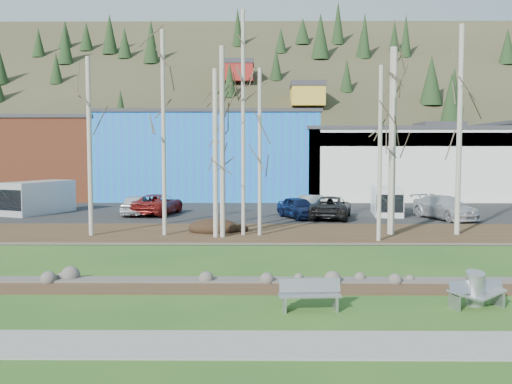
{
  "coord_description": "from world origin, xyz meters",
  "views": [
    {
      "loc": [
        -1.2,
        -16.77,
        4.63
      ],
      "look_at": [
        -1.44,
        12.51,
        2.5
      ],
      "focal_mm": 40.0,
      "sensor_mm": 36.0,
      "label": 1
    }
  ],
  "objects_px": {
    "car_4": "(331,207)",
    "van_grey": "(36,198)",
    "litter_bin": "(475,290)",
    "car_0": "(137,205)",
    "car_2": "(299,208)",
    "van_white": "(387,201)",
    "bench_intact": "(310,295)",
    "car_3": "(312,205)",
    "bench_damaged": "(476,294)",
    "car_5": "(445,208)",
    "car_1": "(158,204)"
  },
  "relations": [
    {
      "from": "car_0",
      "to": "car_1",
      "type": "xyz_separation_m",
      "value": [
        1.39,
        0.27,
        0.0
      ]
    },
    {
      "from": "car_1",
      "to": "van_grey",
      "type": "bearing_deg",
      "value": 7.07
    },
    {
      "from": "bench_intact",
      "to": "car_3",
      "type": "distance_m",
      "value": 23.7
    },
    {
      "from": "car_4",
      "to": "bench_intact",
      "type": "bearing_deg",
      "value": 93.0
    },
    {
      "from": "car_1",
      "to": "car_2",
      "type": "bearing_deg",
      "value": 178.23
    },
    {
      "from": "bench_damaged",
      "to": "van_white",
      "type": "bearing_deg",
      "value": 70.34
    },
    {
      "from": "van_white",
      "to": "car_2",
      "type": "bearing_deg",
      "value": -155.51
    },
    {
      "from": "van_grey",
      "to": "car_3",
      "type": "bearing_deg",
      "value": 21.71
    },
    {
      "from": "car_0",
      "to": "car_4",
      "type": "relative_size",
      "value": 0.8
    },
    {
      "from": "car_1",
      "to": "bench_intact",
      "type": "bearing_deg",
      "value": 120.56
    },
    {
      "from": "bench_intact",
      "to": "car_5",
      "type": "height_order",
      "value": "car_5"
    },
    {
      "from": "car_3",
      "to": "van_white",
      "type": "distance_m",
      "value": 5.21
    },
    {
      "from": "car_1",
      "to": "van_grey",
      "type": "relative_size",
      "value": 0.92
    },
    {
      "from": "bench_intact",
      "to": "car_5",
      "type": "distance_m",
      "value": 23.53
    },
    {
      "from": "car_2",
      "to": "car_3",
      "type": "height_order",
      "value": "car_2"
    },
    {
      "from": "car_4",
      "to": "van_grey",
      "type": "xyz_separation_m",
      "value": [
        -20.62,
        2.63,
        0.41
      ]
    },
    {
      "from": "litter_bin",
      "to": "car_5",
      "type": "bearing_deg",
      "value": 74.52
    },
    {
      "from": "car_3",
      "to": "car_4",
      "type": "bearing_deg",
      "value": 131.93
    },
    {
      "from": "car_3",
      "to": "car_4",
      "type": "relative_size",
      "value": 0.8
    },
    {
      "from": "bench_damaged",
      "to": "car_5",
      "type": "relative_size",
      "value": 0.35
    },
    {
      "from": "bench_intact",
      "to": "car_0",
      "type": "height_order",
      "value": "car_0"
    },
    {
      "from": "van_white",
      "to": "car_1",
      "type": "bearing_deg",
      "value": -173.51
    },
    {
      "from": "car_2",
      "to": "van_grey",
      "type": "relative_size",
      "value": 0.73
    },
    {
      "from": "car_0",
      "to": "car_2",
      "type": "distance_m",
      "value": 11.3
    },
    {
      "from": "van_grey",
      "to": "car_5",
      "type": "bearing_deg",
      "value": 16.71
    },
    {
      "from": "car_5",
      "to": "car_4",
      "type": "bearing_deg",
      "value": 157.69
    },
    {
      "from": "car_0",
      "to": "car_2",
      "type": "relative_size",
      "value": 1.03
    },
    {
      "from": "bench_damaged",
      "to": "car_1",
      "type": "distance_m",
      "value": 26.84
    },
    {
      "from": "litter_bin",
      "to": "bench_damaged",
      "type": "bearing_deg",
      "value": -100.09
    },
    {
      "from": "car_3",
      "to": "van_grey",
      "type": "distance_m",
      "value": 19.61
    },
    {
      "from": "car_1",
      "to": "van_white",
      "type": "distance_m",
      "value": 16.06
    },
    {
      "from": "litter_bin",
      "to": "car_5",
      "type": "distance_m",
      "value": 21.2
    },
    {
      "from": "bench_damaged",
      "to": "car_4",
      "type": "relative_size",
      "value": 0.34
    },
    {
      "from": "car_3",
      "to": "car_0",
      "type": "bearing_deg",
      "value": 19.73
    },
    {
      "from": "litter_bin",
      "to": "car_2",
      "type": "xyz_separation_m",
      "value": [
        -3.91,
        20.83,
        0.38
      ]
    },
    {
      "from": "car_5",
      "to": "van_grey",
      "type": "xyz_separation_m",
      "value": [
        -28.06,
        2.97,
        0.39
      ]
    },
    {
      "from": "litter_bin",
      "to": "car_2",
      "type": "height_order",
      "value": "car_2"
    },
    {
      "from": "litter_bin",
      "to": "van_grey",
      "type": "xyz_separation_m",
      "value": [
        -22.41,
        23.4,
        0.82
      ]
    },
    {
      "from": "litter_bin",
      "to": "van_grey",
      "type": "bearing_deg",
      "value": 133.76
    },
    {
      "from": "car_1",
      "to": "car_4",
      "type": "bearing_deg",
      "value": -179.94
    },
    {
      "from": "litter_bin",
      "to": "car_3",
      "type": "xyz_separation_m",
      "value": [
        -2.81,
        23.04,
        0.37
      ]
    },
    {
      "from": "bench_damaged",
      "to": "litter_bin",
      "type": "distance_m",
      "value": 0.22
    },
    {
      "from": "bench_intact",
      "to": "litter_bin",
      "type": "bearing_deg",
      "value": 2.25
    },
    {
      "from": "litter_bin",
      "to": "car_4",
      "type": "height_order",
      "value": "car_4"
    },
    {
      "from": "litter_bin",
      "to": "car_0",
      "type": "distance_m",
      "value": 27.19
    },
    {
      "from": "litter_bin",
      "to": "car_3",
      "type": "height_order",
      "value": "car_3"
    },
    {
      "from": "car_2",
      "to": "van_white",
      "type": "height_order",
      "value": "van_white"
    },
    {
      "from": "van_white",
      "to": "bench_damaged",
      "type": "bearing_deg",
      "value": -89.29
    },
    {
      "from": "car_2",
      "to": "car_3",
      "type": "xyz_separation_m",
      "value": [
        1.1,
        2.22,
        -0.01
      ]
    },
    {
      "from": "car_4",
      "to": "van_white",
      "type": "bearing_deg",
      "value": -142.02
    }
  ]
}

